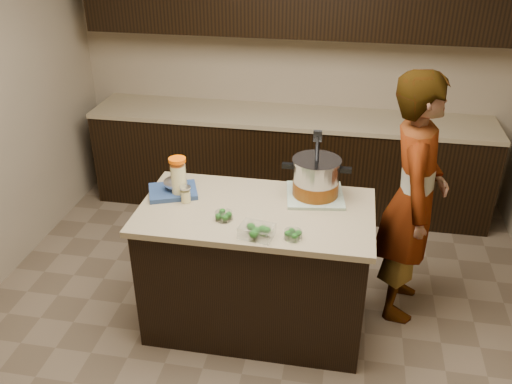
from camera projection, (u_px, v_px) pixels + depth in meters
ground_plane at (256, 320)px, 3.79m from camera, size 4.00×4.00×0.00m
room_shell at (256, 81)px, 2.98m from camera, size 4.04×4.04×2.72m
back_cabinets at (291, 109)px, 4.85m from camera, size 3.60×0.63×2.33m
island at (256, 267)px, 3.58m from camera, size 1.46×0.81×0.90m
dish_towel at (315, 195)px, 3.50m from camera, size 0.41×0.41×0.02m
stock_pot at (316, 180)px, 3.44m from camera, size 0.44×0.31×0.44m
lemonade_pitcher at (179, 179)px, 3.45m from camera, size 0.14×0.14×0.27m
mason_jar at (186, 195)px, 3.42m from camera, size 0.09×0.09×0.11m
broccoli_tub_left at (224, 216)px, 3.24m from camera, size 0.12×0.12×0.05m
broccoli_tub_right at (293, 235)px, 3.06m from camera, size 0.11×0.11×0.05m
broccoli_tub_rect at (257, 232)px, 3.08m from camera, size 0.21×0.17×0.07m
blue_tray at (174, 188)px, 3.52m from camera, size 0.37×0.34×0.12m
person at (413, 200)px, 3.54m from camera, size 0.47×0.67×1.73m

